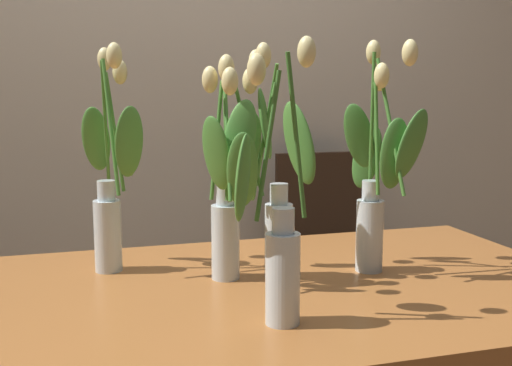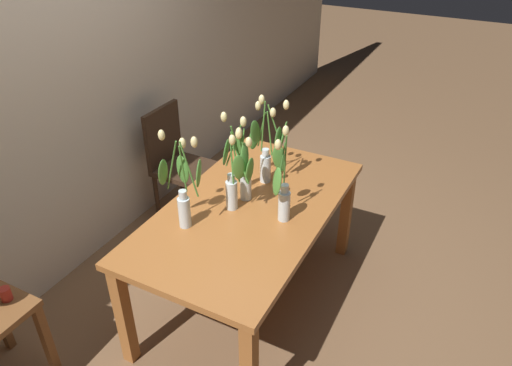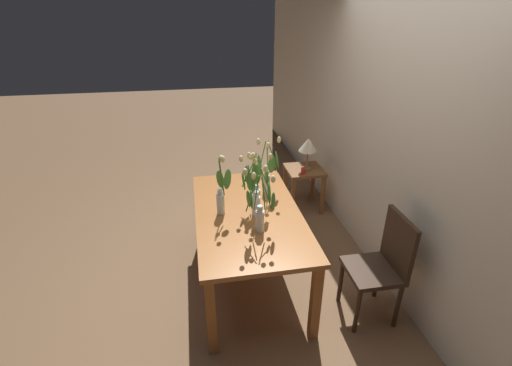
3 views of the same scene
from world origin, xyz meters
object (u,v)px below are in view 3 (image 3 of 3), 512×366
at_px(side_table, 304,177).
at_px(table_lamp, 308,146).
at_px(tulip_vase_0, 221,194).
at_px(tulip_vase_4, 257,196).
at_px(dining_chair, 383,262).
at_px(tulip_vase_1, 260,207).
at_px(dining_table, 248,221).
at_px(tulip_vase_2, 253,185).
at_px(pillar_candle, 303,171).
at_px(tulip_vase_3, 267,173).

distance_m(side_table, table_lamp, 0.42).
bearing_deg(side_table, table_lamp, 53.58).
distance_m(tulip_vase_0, tulip_vase_4, 0.30).
xyz_separation_m(dining_chair, side_table, (-1.80, -0.08, -0.09)).
height_order(tulip_vase_0, tulip_vase_1, tulip_vase_1).
relative_size(dining_table, tulip_vase_4, 2.90).
relative_size(dining_table, dining_chair, 1.72).
bearing_deg(side_table, tulip_vase_1, -29.36).
xyz_separation_m(tulip_vase_1, tulip_vase_2, (-0.37, 0.01, 0.00)).
bearing_deg(table_lamp, pillar_candle, -32.63).
distance_m(table_lamp, pillar_candle, 0.31).
xyz_separation_m(tulip_vase_3, side_table, (-0.89, 0.66, -0.52)).
bearing_deg(tulip_vase_0, tulip_vase_3, 122.44).
distance_m(tulip_vase_1, tulip_vase_3, 0.66).
height_order(tulip_vase_1, pillar_candle, tulip_vase_1).
xyz_separation_m(dining_table, side_table, (-1.20, 0.90, -0.22)).
distance_m(tulip_vase_0, pillar_candle, 1.52).
relative_size(dining_table, pillar_candle, 21.33).
bearing_deg(table_lamp, tulip_vase_4, -34.31).
relative_size(tulip_vase_0, side_table, 1.01).
bearing_deg(pillar_candle, tulip_vase_2, -37.86).
distance_m(tulip_vase_2, tulip_vase_3, 0.32).
height_order(dining_chair, table_lamp, table_lamp).
relative_size(tulip_vase_0, table_lamp, 1.39).
relative_size(tulip_vase_2, side_table, 1.02).
bearing_deg(dining_table, dining_chair, 58.54).
height_order(tulip_vase_2, pillar_candle, tulip_vase_2).
height_order(dining_chair, pillar_candle, dining_chair).
bearing_deg(table_lamp, tulip_vase_0, -44.32).
bearing_deg(tulip_vase_2, tulip_vase_4, 13.21).
distance_m(dining_table, side_table, 1.52).
bearing_deg(tulip_vase_3, tulip_vase_2, -35.24).
height_order(tulip_vase_0, tulip_vase_4, tulip_vase_0).
bearing_deg(tulip_vase_4, table_lamp, 145.69).
bearing_deg(side_table, dining_table, -36.86).
relative_size(tulip_vase_1, dining_chair, 0.62).
bearing_deg(pillar_candle, tulip_vase_1, -29.94).
bearing_deg(tulip_vase_0, dining_chair, 62.70).
distance_m(tulip_vase_2, dining_chair, 1.22).
xyz_separation_m(tulip_vase_0, pillar_candle, (-1.04, 1.06, -0.34)).
relative_size(dining_table, side_table, 2.91).
distance_m(tulip_vase_3, table_lamp, 1.12).
distance_m(tulip_vase_2, pillar_candle, 1.34).
bearing_deg(tulip_vase_2, table_lamp, 142.68).
bearing_deg(dining_chair, tulip_vase_3, -140.73).
relative_size(tulip_vase_2, dining_chair, 0.60).
distance_m(tulip_vase_0, tulip_vase_1, 0.43).
distance_m(tulip_vase_2, side_table, 1.53).
bearing_deg(table_lamp, tulip_vase_3, -37.92).
xyz_separation_m(tulip_vase_2, dining_chair, (0.65, 0.93, -0.45)).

